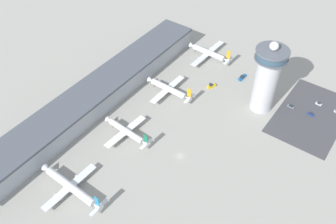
% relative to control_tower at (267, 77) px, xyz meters
% --- Properties ---
extents(ground_plane, '(1000.00, 1000.00, 0.00)m').
position_rel_control_tower_xyz_m(ground_plane, '(-66.26, 19.33, -24.77)').
color(ground_plane, '#9E9B93').
extents(terminal_building, '(200.06, 25.00, 15.17)m').
position_rel_control_tower_xyz_m(terminal_building, '(-66.26, 89.33, -17.08)').
color(terminal_building, '#A3A8B2').
rests_on(terminal_building, ground).
extents(control_tower, '(20.27, 20.27, 50.62)m').
position_rel_control_tower_xyz_m(control_tower, '(0.00, 0.00, 0.00)').
color(control_tower, '#BCBCC1').
rests_on(control_tower, ground).
extents(parking_lot_surface, '(64.00, 40.00, 0.01)m').
position_rel_control_tower_xyz_m(parking_lot_surface, '(11.83, -30.60, -24.76)').
color(parking_lot_surface, '#424247').
rests_on(parking_lot_surface, ground).
extents(airplane_gate_bravo, '(35.78, 43.48, 13.10)m').
position_rel_control_tower_xyz_m(airplane_gate_bravo, '(-120.26, 52.73, -20.75)').
color(airplane_gate_bravo, silver).
rests_on(airplane_gate_bravo, ground).
extents(airplane_gate_charlie, '(32.50, 34.52, 12.22)m').
position_rel_control_tower_xyz_m(airplane_gate_charlie, '(-72.47, 54.67, -20.31)').
color(airplane_gate_charlie, white).
rests_on(airplane_gate_charlie, ground).
extents(airplane_gate_delta, '(34.32, 35.62, 12.91)m').
position_rel_control_tower_xyz_m(airplane_gate_delta, '(-25.32, 56.88, -20.26)').
color(airplane_gate_delta, white).
rests_on(airplane_gate_delta, ground).
extents(airplane_gate_echo, '(40.08, 35.86, 13.30)m').
position_rel_control_tower_xyz_m(airplane_gate_echo, '(27.12, 56.70, -20.28)').
color(airplane_gate_echo, silver).
rests_on(airplane_gate_echo, ground).
extents(service_truck_catering, '(6.61, 4.83, 3.14)m').
position_rel_control_tower_xyz_m(service_truck_catering, '(-1.85, 36.76, -23.67)').
color(service_truck_catering, black).
rests_on(service_truck_catering, ground).
extents(service_truck_fuel, '(8.10, 2.90, 2.66)m').
position_rel_control_tower_xyz_m(service_truck_fuel, '(19.64, 23.66, -23.85)').
color(service_truck_fuel, black).
rests_on(service_truck_fuel, ground).
extents(car_yellow_taxi, '(1.95, 4.20, 1.55)m').
position_rel_control_tower_xyz_m(car_yellow_taxi, '(24.91, -30.97, -24.16)').
color(car_yellow_taxi, black).
rests_on(car_yellow_taxi, ground).
extents(car_blue_compact, '(1.89, 4.74, 1.50)m').
position_rel_control_tower_xyz_m(car_blue_compact, '(11.45, -16.83, -24.18)').
color(car_blue_compact, black).
rests_on(car_blue_compact, ground).
extents(car_maroon_suv, '(1.90, 4.50, 1.42)m').
position_rel_control_tower_xyz_m(car_maroon_suv, '(12.09, -30.26, -24.22)').
color(car_maroon_suv, black).
rests_on(car_maroon_suv, ground).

